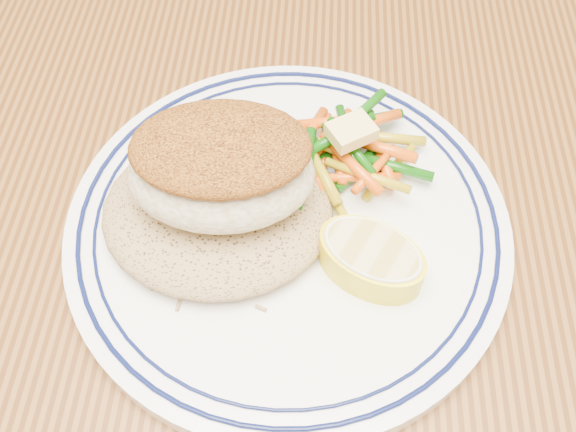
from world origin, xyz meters
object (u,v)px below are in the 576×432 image
(plate, at_px, (288,225))
(fish_fillet, at_px, (221,167))
(vegetable_pile, at_px, (344,152))
(rice_pilaf, at_px, (217,208))
(lemon_wedge, at_px, (371,258))
(dining_table, at_px, (328,288))

(plate, xyz_separation_m, fish_fillet, (-0.04, 0.00, 0.06))
(plate, bearing_deg, vegetable_pile, 53.90)
(rice_pilaf, bearing_deg, plate, 3.15)
(plate, xyz_separation_m, vegetable_pile, (0.03, 0.05, 0.02))
(rice_pilaf, height_order, lemon_wedge, rice_pilaf)
(fish_fillet, relative_size, vegetable_pile, 1.11)
(vegetable_pile, xyz_separation_m, lemon_wedge, (0.02, -0.08, 0.00))
(dining_table, bearing_deg, rice_pilaf, -169.75)
(plate, xyz_separation_m, rice_pilaf, (-0.04, -0.00, 0.02))
(plate, distance_m, lemon_wedge, 0.06)
(dining_table, xyz_separation_m, fish_fillet, (-0.07, -0.01, 0.16))
(dining_table, bearing_deg, plate, -160.12)
(rice_pilaf, bearing_deg, dining_table, 10.25)
(dining_table, height_order, plate, plate)
(plate, distance_m, fish_fillet, 0.07)
(fish_fillet, xyz_separation_m, vegetable_pile, (0.07, 0.05, -0.04))
(rice_pilaf, bearing_deg, vegetable_pile, 32.39)
(vegetable_pile, height_order, lemon_wedge, vegetable_pile)
(fish_fillet, height_order, vegetable_pile, fish_fillet)
(dining_table, xyz_separation_m, rice_pilaf, (-0.08, -0.01, 0.13))
(plate, bearing_deg, fish_fillet, 177.23)
(rice_pilaf, distance_m, fish_fillet, 0.04)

